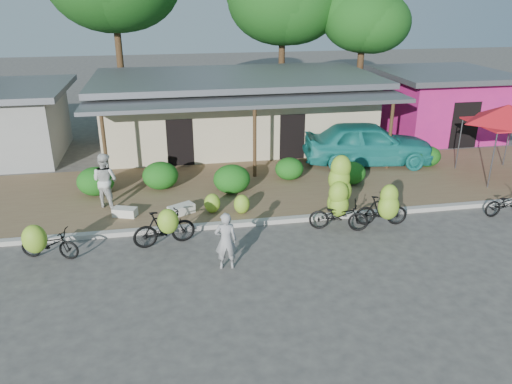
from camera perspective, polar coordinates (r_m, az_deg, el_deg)
The scene contains 26 objects.
ground at distance 14.44m, azimuth 4.28°, elevation -6.86°, with size 100.00×100.00×0.00m, color #454240.
sidewalk at distance 18.83m, azimuth 0.46°, elevation 0.51°, with size 60.00×6.00×0.12m, color olive.
curb at distance 16.13m, azimuth 2.50°, elevation -3.27°, with size 60.00×0.25×0.15m, color #A8A399.
shop_main at distance 23.95m, azimuth -2.27°, elevation 9.34°, with size 13.00×8.50×3.35m.
shop_pink at distance 27.53m, azimuth 20.20°, elevation 9.58°, with size 6.00×6.00×3.25m.
tree_near_right at distance 28.89m, azimuth 11.78°, elevation 19.06°, with size 4.64×4.48×7.43m.
hedge_0 at distance 18.74m, azimuth -17.86°, elevation 1.17°, with size 1.32×1.18×1.03m, color #125313.
hedge_1 at distance 18.74m, azimuth -10.87°, elevation 1.85°, with size 1.31×1.18×1.02m, color #125313.
hedge_2 at distance 18.05m, azimuth -2.78°, elevation 1.49°, with size 1.34×1.21×1.04m, color #125313.
hedge_3 at distance 19.41m, azimuth 3.83°, elevation 2.67°, with size 1.11×1.00×0.86m, color #125313.
hedge_4 at distance 19.23m, azimuth 10.81°, elevation 2.14°, with size 1.11×1.00×0.87m, color #125313.
hedge_5 at distance 22.04m, azimuth 18.99°, elevation 3.88°, with size 1.11×1.00×0.87m, color #125313.
red_canopy at distance 21.44m, azimuth 26.78°, elevation 7.96°, with size 3.50×3.50×2.86m.
bike_far_left at distance 14.86m, azimuth -22.88°, elevation -5.37°, with size 1.77×1.41×1.32m.
bike_left at distance 14.66m, azimuth -10.39°, elevation -3.93°, with size 1.90×1.32×1.41m.
bike_center at distance 15.78m, azimuth 9.48°, elevation -0.83°, with size 1.94×1.41×2.27m.
bike_right at distance 16.00m, azimuth 14.44°, elevation -1.73°, with size 1.70×1.27×1.61m.
bike_far_right at distance 18.47m, azimuth 26.87°, elevation -1.15°, with size 1.69×0.62×0.88m.
loose_banana_a at distance 16.51m, azimuth -5.03°, elevation -1.29°, with size 0.53×0.45×0.66m, color #75B42D.
loose_banana_b at distance 16.40m, azimuth -1.64°, elevation -1.39°, with size 0.52×0.44×0.65m, color #75B42D.
loose_banana_c at distance 17.46m, azimuth 9.73°, elevation -0.24°, with size 0.51×0.44×0.64m, color #75B42D.
sack_near at distance 16.62m, azimuth -8.53°, elevation -1.99°, with size 0.85×0.40×0.30m, color silver.
sack_far at distance 16.82m, azimuth -14.74°, elevation -2.23°, with size 0.75×0.38×0.28m, color silver.
vendor at distance 13.28m, azimuth -3.47°, elevation -5.59°, with size 0.59×0.39×1.62m, color gray.
bystander at distance 17.48m, azimuth -16.86°, elevation 1.29°, with size 0.91×0.71×1.88m, color silver.
teal_van at distance 21.54m, azimuth 12.68°, elevation 5.47°, with size 2.15×5.34×1.82m, color #1C7F79.
Camera 1 is at (-3.37, -12.20, 6.94)m, focal length 35.00 mm.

